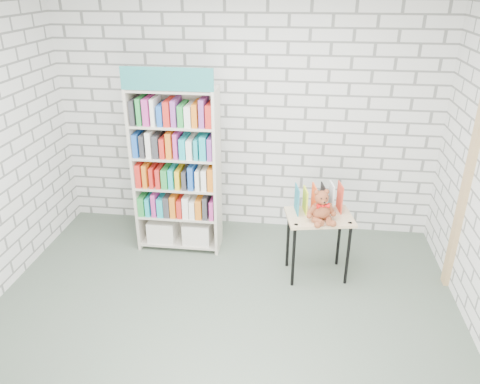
# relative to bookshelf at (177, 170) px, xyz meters

# --- Properties ---
(ground) EXTENTS (4.50, 4.50, 0.00)m
(ground) POSITION_rel_bookshelf_xyz_m (0.69, -1.36, -0.96)
(ground) COLOR #4E5C4E
(ground) RESTS_ON ground
(room_shell) EXTENTS (4.52, 4.02, 2.81)m
(room_shell) POSITION_rel_bookshelf_xyz_m (0.69, -1.36, 0.82)
(room_shell) COLOR silver
(room_shell) RESTS_ON ground
(bookshelf) EXTENTS (0.94, 0.37, 2.11)m
(bookshelf) POSITION_rel_bookshelf_xyz_m (0.00, 0.00, 0.00)
(bookshelf) COLOR beige
(bookshelf) RESTS_ON ground
(display_table) EXTENTS (0.73, 0.57, 0.71)m
(display_table) POSITION_rel_bookshelf_xyz_m (1.57, -0.42, -0.35)
(display_table) COLOR tan
(display_table) RESTS_ON ground
(table_books) EXTENTS (0.49, 0.29, 0.27)m
(table_books) POSITION_rel_bookshelf_xyz_m (1.55, -0.31, -0.12)
(table_books) COLOR teal
(table_books) RESTS_ON display_table
(teddy_bear) EXTENTS (0.30, 0.29, 0.33)m
(teddy_bear) POSITION_rel_bookshelf_xyz_m (1.58, -0.52, -0.12)
(teddy_bear) COLOR maroon
(teddy_bear) RESTS_ON display_table
(door_trim) EXTENTS (0.05, 0.12, 2.10)m
(door_trim) POSITION_rel_bookshelf_xyz_m (2.91, -0.41, 0.09)
(door_trim) COLOR tan
(door_trim) RESTS_ON ground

